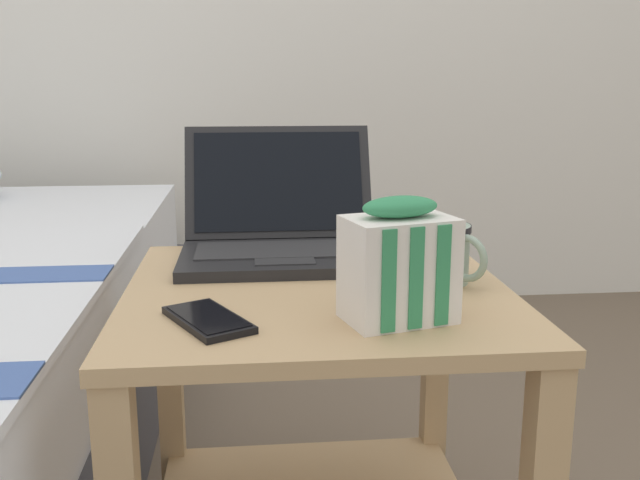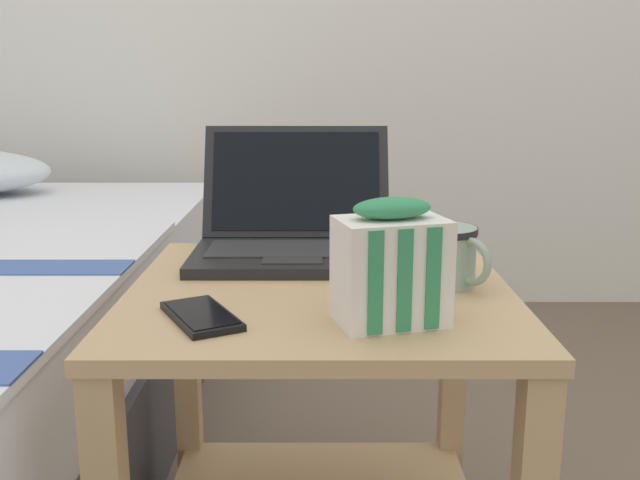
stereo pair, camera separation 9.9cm
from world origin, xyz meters
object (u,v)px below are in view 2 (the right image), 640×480
cell_phone (201,316)px  mug_front_left (445,253)px  snack_bag (391,266)px  laptop (295,230)px

cell_phone → mug_front_left: bearing=25.0°
snack_bag → laptop: bearing=110.9°
laptop → snack_bag: (0.13, -0.35, 0.03)m
laptop → cell_phone: size_ratio=2.20×
laptop → mug_front_left: 0.29m
laptop → mug_front_left: size_ratio=2.78×
laptop → cell_phone: 0.35m
snack_bag → cell_phone: 0.25m
laptop → snack_bag: size_ratio=2.12×
laptop → mug_front_left: (0.23, -0.18, 0.00)m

